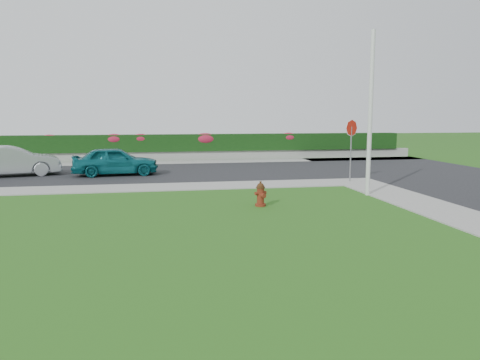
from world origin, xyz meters
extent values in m
plane|color=black|center=(0.00, 0.00, 0.00)|extent=(120.00, 120.00, 0.00)
cube|color=black|center=(-5.00, 14.00, 0.02)|extent=(26.00, 8.00, 0.04)
cube|color=gray|center=(-6.00, 9.00, 0.02)|extent=(24.00, 2.00, 0.04)
cube|color=gray|center=(7.00, 9.00, 0.02)|extent=(2.00, 2.00, 0.04)
cube|color=gray|center=(-1.00, 19.00, 0.02)|extent=(34.00, 2.00, 0.04)
cube|color=gray|center=(-1.00, 20.50, 0.30)|extent=(34.00, 0.40, 0.60)
cube|color=black|center=(-1.00, 20.60, 1.15)|extent=(32.00, 0.90, 1.10)
cylinder|color=#57120D|center=(1.59, 4.43, 0.04)|extent=(0.35, 0.35, 0.08)
cylinder|color=#57120D|center=(1.59, 4.43, 0.35)|extent=(0.24, 0.24, 0.54)
cylinder|color=black|center=(1.59, 4.43, 0.62)|extent=(0.29, 0.29, 0.05)
sphere|color=black|center=(1.59, 4.43, 0.65)|extent=(0.24, 0.24, 0.24)
cylinder|color=black|center=(1.59, 4.43, 0.79)|extent=(0.07, 0.07, 0.07)
cylinder|color=#57120D|center=(1.44, 4.37, 0.44)|extent=(0.14, 0.15, 0.11)
cylinder|color=#57120D|center=(1.73, 4.49, 0.44)|extent=(0.14, 0.15, 0.11)
cylinder|color=#57120D|center=(1.65, 4.29, 0.37)|extent=(0.19, 0.17, 0.16)
imported|color=#0D5C63|center=(-3.72, 13.17, 0.74)|extent=(4.21, 1.97, 1.40)
imported|color=#929498|center=(-8.61, 13.70, 0.77)|extent=(4.66, 2.61, 1.45)
cylinder|color=silver|center=(6.00, 5.78, 3.01)|extent=(0.16, 0.16, 6.01)
cylinder|color=slate|center=(6.76, 9.14, 1.23)|extent=(0.06, 0.06, 2.46)
cylinder|color=#B81A0C|center=(6.76, 9.14, 2.41)|extent=(0.65, 0.35, 0.72)
cylinder|color=white|center=(6.76, 9.14, 2.41)|extent=(0.69, 0.36, 0.76)
ellipsoid|color=#C12147|center=(-8.25, 20.50, 1.49)|extent=(1.04, 0.67, 0.52)
ellipsoid|color=#C12147|center=(-4.35, 20.50, 1.44)|extent=(1.32, 0.85, 0.66)
ellipsoid|color=#C12147|center=(-2.69, 20.50, 1.46)|extent=(1.22, 0.78, 0.61)
ellipsoid|color=#C12147|center=(1.48, 20.50, 1.40)|extent=(1.50, 0.97, 0.75)
ellipsoid|color=#C12147|center=(7.18, 20.50, 1.45)|extent=(1.24, 0.80, 0.62)
camera|label=1|loc=(-1.78, -10.35, 3.00)|focal=35.00mm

